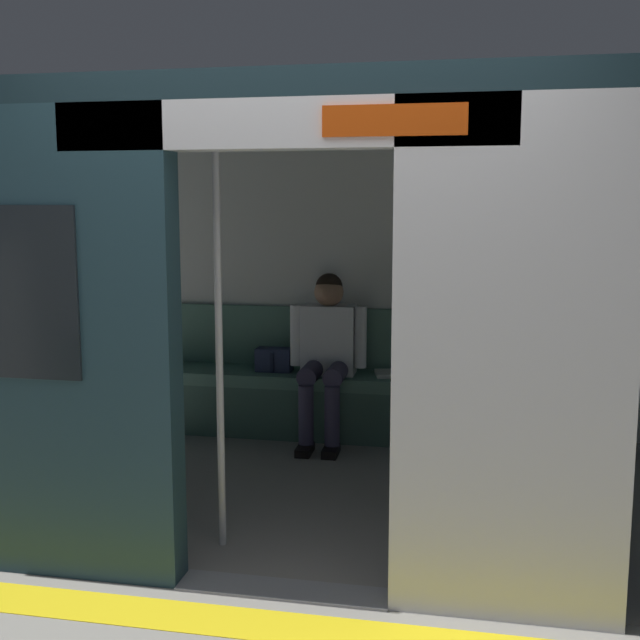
# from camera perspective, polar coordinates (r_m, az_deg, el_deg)

# --- Properties ---
(ground_plane) EXTENTS (60.00, 60.00, 0.00)m
(ground_plane) POSITION_cam_1_polar(r_m,az_deg,el_deg) (3.75, -2.62, -18.65)
(ground_plane) COLOR gray
(platform_edge_strip) EXTENTS (8.00, 0.24, 0.01)m
(platform_edge_strip) POSITION_cam_1_polar(r_m,az_deg,el_deg) (3.50, -3.90, -20.78)
(platform_edge_strip) COLOR yellow
(platform_edge_strip) RESTS_ON ground_plane
(train_car) EXTENTS (6.40, 2.83, 2.24)m
(train_car) POSITION_cam_1_polar(r_m,az_deg,el_deg) (4.57, 0.33, 5.72)
(train_car) COLOR silver
(train_car) RESTS_ON ground_plane
(bench_seat) EXTENTS (3.33, 0.44, 0.47)m
(bench_seat) POSITION_cam_1_polar(r_m,az_deg,el_deg) (5.78, 2.96, -5.05)
(bench_seat) COLOR #4C7566
(bench_seat) RESTS_ON ground_plane
(person_seated) EXTENTS (0.55, 0.68, 1.20)m
(person_seated) POSITION_cam_1_polar(r_m,az_deg,el_deg) (5.70, 0.48, -1.86)
(person_seated) COLOR silver
(person_seated) RESTS_ON ground_plane
(handbag) EXTENTS (0.26, 0.15, 0.17)m
(handbag) POSITION_cam_1_polar(r_m,az_deg,el_deg) (5.90, -3.27, -2.82)
(handbag) COLOR #262D4C
(handbag) RESTS_ON bench_seat
(book) EXTENTS (0.19, 0.25, 0.03)m
(book) POSITION_cam_1_polar(r_m,az_deg,el_deg) (5.77, 4.72, -3.81)
(book) COLOR silver
(book) RESTS_ON bench_seat
(grab_pole_door) EXTENTS (0.04, 0.04, 2.10)m
(grab_pole_door) POSITION_cam_1_polar(r_m,az_deg,el_deg) (3.90, -7.18, -1.36)
(grab_pole_door) COLOR silver
(grab_pole_door) RESTS_ON ground_plane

